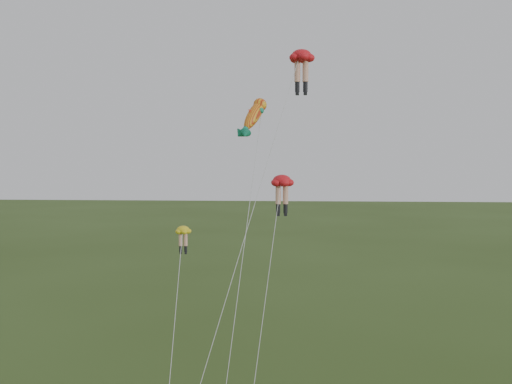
{
  "coord_description": "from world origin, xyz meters",
  "views": [
    {
      "loc": [
        3.66,
        -28.28,
        12.95
      ],
      "look_at": [
        1.28,
        6.0,
        11.0
      ],
      "focal_mm": 40.0,
      "sensor_mm": 36.0,
      "label": 1
    }
  ],
  "objects": [
    {
      "name": "fish_kite",
      "position": [
        1.08,
        7.3,
        15.68
      ],
      "size": [
        2.17,
        10.28,
        17.05
      ],
      "rotation": [
        0.86,
        0.0,
        -0.65
      ],
      "color": "gold",
      "rests_on": "ground"
    },
    {
      "name": "legs_kite_yellow",
      "position": [
        -2.69,
        3.22,
        8.43
      ],
      "size": [
        1.12,
        7.68,
        9.21
      ],
      "rotation": [
        0.0,
        0.0,
        0.12
      ],
      "color": "yellow",
      "rests_on": "ground"
    },
    {
      "name": "legs_kite_red_high",
      "position": [
        3.94,
        7.46,
        18.95
      ],
      "size": [
        6.47,
        10.31,
        19.8
      ],
      "rotation": [
        0.0,
        0.0,
        -0.08
      ],
      "color": "red",
      "rests_on": "ground"
    },
    {
      "name": "legs_kite_red_mid",
      "position": [
        2.82,
        6.32,
        11.33
      ],
      "size": [
        2.28,
        8.88,
        12.05
      ],
      "rotation": [
        0.0,
        0.0,
        0.07
      ],
      "color": "red",
      "rests_on": "ground"
    }
  ]
}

